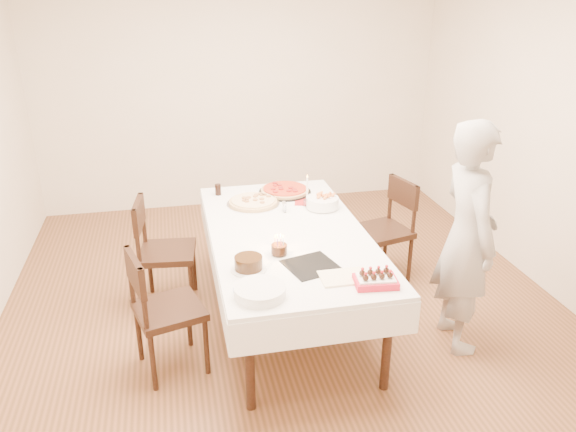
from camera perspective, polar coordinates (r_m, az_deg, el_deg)
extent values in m
plane|color=brown|center=(4.60, -0.11, -9.65)|extent=(5.00, 5.00, 0.00)
cube|color=beige|center=(6.44, -4.91, 12.80)|extent=(4.50, 0.04, 2.70)
cube|color=beige|center=(1.90, 16.48, -14.80)|extent=(4.50, 0.04, 2.70)
cube|color=beige|center=(5.00, 26.23, 7.56)|extent=(0.04, 5.00, 2.70)
cube|color=white|center=(4.33, 0.00, -6.13)|extent=(1.35, 2.24, 0.75)
imported|color=#B8B3AD|center=(4.06, 17.71, -2.13)|extent=(0.44, 0.63, 1.66)
cylinder|color=beige|center=(4.66, -3.55, 1.43)|extent=(0.55, 0.55, 0.04)
cylinder|color=red|center=(4.91, -0.33, 2.63)|extent=(0.52, 0.52, 0.04)
cube|color=#B21E1E|center=(4.74, 2.19, 1.58)|extent=(0.30, 0.30, 0.01)
cylinder|color=white|center=(4.57, 3.52, 1.39)|extent=(0.30, 0.30, 0.08)
cylinder|color=white|center=(4.59, 1.96, 2.66)|extent=(0.06, 0.06, 0.27)
cylinder|color=black|center=(4.89, -7.12, 2.68)|extent=(0.07, 0.07, 0.10)
cylinder|color=black|center=(3.62, -4.04, -4.83)|extent=(0.25, 0.25, 0.09)
cube|color=black|center=(3.68, 2.40, -5.11)|extent=(0.39, 0.39, 0.01)
cylinder|color=#3B2110|center=(3.79, -0.91, -2.92)|extent=(0.14, 0.14, 0.13)
cube|color=beige|center=(3.56, 5.77, -6.28)|extent=(0.31, 0.21, 0.03)
cylinder|color=white|center=(3.34, -2.86, -7.63)|extent=(0.37, 0.37, 0.06)
cylinder|color=white|center=(3.41, -4.04, -7.47)|extent=(0.25, 0.25, 0.01)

